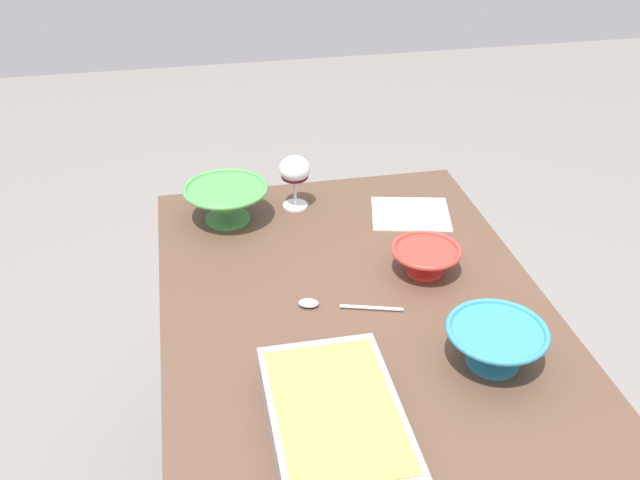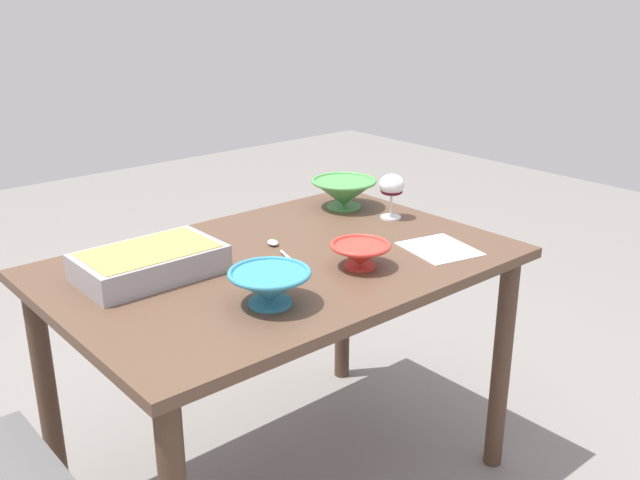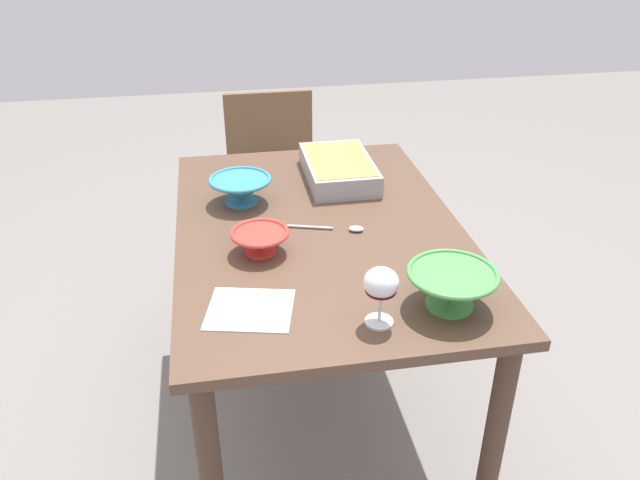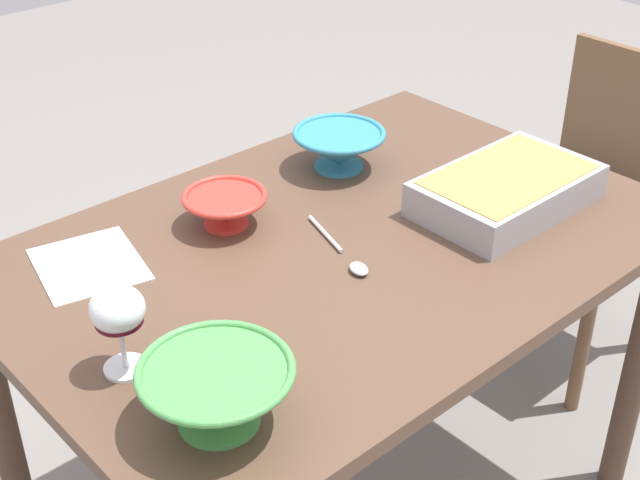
# 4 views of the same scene
# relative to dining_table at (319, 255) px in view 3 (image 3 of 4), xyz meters

# --- Properties ---
(ground_plane) EXTENTS (8.00, 8.00, 0.00)m
(ground_plane) POSITION_rel_dining_table_xyz_m (0.00, 0.00, -0.64)
(ground_plane) COLOR gray
(dining_table) EXTENTS (1.24, 0.84, 0.74)m
(dining_table) POSITION_rel_dining_table_xyz_m (0.00, 0.00, 0.00)
(dining_table) COLOR brown
(dining_table) RESTS_ON ground_plane
(chair) EXTENTS (0.42, 0.41, 0.83)m
(chair) POSITION_rel_dining_table_xyz_m (-0.97, -0.04, -0.17)
(chair) COLOR #595959
(chair) RESTS_ON ground_plane
(wine_glass) EXTENTS (0.08, 0.08, 0.15)m
(wine_glass) POSITION_rel_dining_table_xyz_m (0.49, 0.06, 0.20)
(wine_glass) COLOR white
(wine_glass) RESTS_ON dining_table
(casserole_dish) EXTENTS (0.36, 0.22, 0.07)m
(casserole_dish) POSITION_rel_dining_table_xyz_m (-0.33, 0.13, 0.14)
(casserole_dish) COLOR #99999E
(casserole_dish) RESTS_ON dining_table
(mixing_bowl) EXTENTS (0.20, 0.20, 0.09)m
(mixing_bowl) POSITION_rel_dining_table_xyz_m (-0.20, -0.22, 0.15)
(mixing_bowl) COLOR teal
(mixing_bowl) RESTS_ON dining_table
(small_bowl) EXTENTS (0.22, 0.22, 0.10)m
(small_bowl) POSITION_rel_dining_table_xyz_m (0.45, 0.24, 0.15)
(small_bowl) COLOR #4C994C
(small_bowl) RESTS_ON dining_table
(serving_bowl) EXTENTS (0.16, 0.16, 0.07)m
(serving_bowl) POSITION_rel_dining_table_xyz_m (0.12, -0.18, 0.14)
(serving_bowl) COLOR red
(serving_bowl) RESTS_ON dining_table
(serving_spoon) EXTENTS (0.08, 0.22, 0.01)m
(serving_spoon) POSITION_rel_dining_table_xyz_m (0.03, 0.06, 0.11)
(serving_spoon) COLOR silver
(serving_spoon) RESTS_ON dining_table
(napkin) EXTENTS (0.22, 0.24, 0.00)m
(napkin) POSITION_rel_dining_table_xyz_m (0.39, -0.24, 0.10)
(napkin) COLOR white
(napkin) RESTS_ON dining_table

